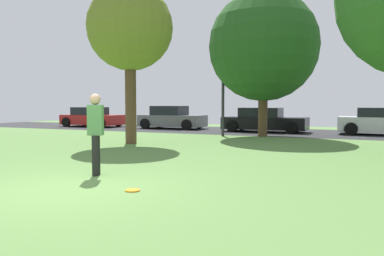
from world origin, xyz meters
The scene contains 11 objects.
ground_plane centered at (0.00, 0.00, 0.00)m, with size 44.00×44.00×0.00m, color #5B8442.
road_strip centered at (0.00, 16.00, 0.00)m, with size 44.00×6.40×0.01m, color #28282B.
maple_tree_far centered at (-3.52, 7.44, 4.49)m, with size 3.35×3.35×6.22m.
oak_tree_center centered at (0.41, 12.84, 4.29)m, with size 5.21×5.21×6.90m.
person_catcher centered at (-0.38, 1.29, 1.00)m, with size 0.38×0.33×1.79m.
frisbee_disc centered at (1.19, 0.32, 0.01)m, with size 0.27×0.27×0.03m, color orange.
parked_car_red centered at (-12.29, 15.94, 0.61)m, with size 4.18×2.10×1.33m.
parked_car_grey centered at (-6.29, 16.26, 0.65)m, with size 4.09×2.06×1.43m.
parked_car_black centered at (-0.29, 15.88, 0.62)m, with size 4.60×2.03×1.35m.
parked_car_white centered at (5.72, 16.13, 0.64)m, with size 4.32×2.01×1.37m.
street_lamp_post centered at (-1.39, 12.20, 2.25)m, with size 0.14×0.14×4.50m, color #2D2D33.
Camera 1 is at (5.05, -5.56, 1.58)m, focal length 36.49 mm.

